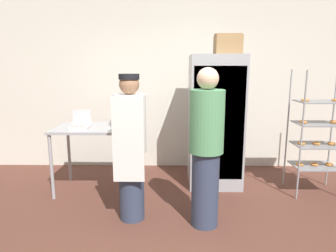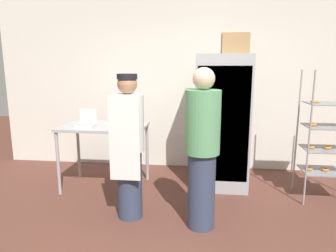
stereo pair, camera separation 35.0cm
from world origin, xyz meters
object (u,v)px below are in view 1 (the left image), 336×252
object	(u,v)px
person_baker	(131,146)
donut_box	(80,126)
baking_rack	(317,135)
refrigerator	(215,121)
person_customer	(206,148)
cardboard_storage_box	(228,45)
blender_pitcher	(115,117)

from	to	relation	value
person_baker	donut_box	bearing A→B (deg)	138.54
baking_rack	person_baker	size ratio (longest dim) A/B	1.02
refrigerator	person_customer	xyz separation A→B (m)	(-0.26, -1.22, -0.07)
person_baker	refrigerator	bearing A→B (deg)	45.76
refrigerator	cardboard_storage_box	distance (m)	1.08
baking_rack	person_baker	distance (m)	2.52
cardboard_storage_box	refrigerator	bearing A→B (deg)	-173.36
person_baker	person_customer	world-z (taller)	person_customer
baking_rack	cardboard_storage_box	distance (m)	1.71
baking_rack	person_customer	xyz separation A→B (m)	(-1.59, -0.90, 0.06)
person_customer	donut_box	bearing A→B (deg)	153.14
person_customer	baking_rack	bearing A→B (deg)	29.63
refrigerator	person_baker	distance (m)	1.53
cardboard_storage_box	person_baker	distance (m)	2.01
blender_pitcher	person_baker	size ratio (longest dim) A/B	0.17
blender_pitcher	person_baker	distance (m)	0.96
cardboard_storage_box	blender_pitcher	bearing A→B (deg)	-171.52
refrigerator	cardboard_storage_box	world-z (taller)	cardboard_storage_box
donut_box	blender_pitcher	world-z (taller)	blender_pitcher
blender_pitcher	person_baker	bearing A→B (deg)	-69.67
person_customer	refrigerator	bearing A→B (deg)	77.87
blender_pitcher	cardboard_storage_box	distance (m)	1.84
baking_rack	cardboard_storage_box	size ratio (longest dim) A/B	4.61
refrigerator	baking_rack	distance (m)	1.37
baking_rack	blender_pitcher	distance (m)	2.73
blender_pitcher	person_customer	distance (m)	1.53
refrigerator	cardboard_storage_box	size ratio (longest dim) A/B	5.16
refrigerator	baking_rack	bearing A→B (deg)	-13.61
donut_box	person_baker	bearing A→B (deg)	-41.46
blender_pitcher	person_customer	size ratio (longest dim) A/B	0.17
donut_box	cardboard_storage_box	size ratio (longest dim) A/B	0.68
baking_rack	blender_pitcher	bearing A→B (deg)	177.74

